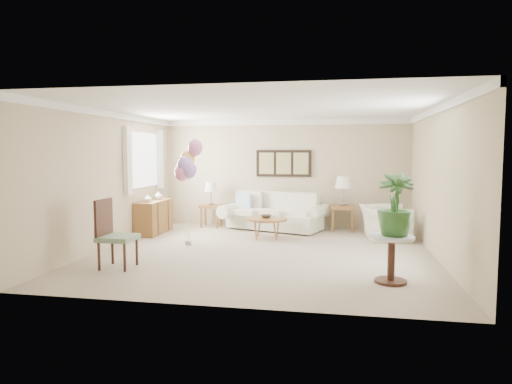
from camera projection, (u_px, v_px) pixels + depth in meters
ground_plane at (264, 252)px, 8.32m from camera, size 6.00×6.00×0.00m
room_shell at (259, 163)px, 8.29m from camera, size 6.04×6.04×2.60m
wall_art_triptych at (284, 163)px, 11.09m from camera, size 1.35×0.06×0.65m
sofa at (275, 215)px, 10.76m from camera, size 2.63×1.54×0.88m
end_table_left at (211, 208)px, 11.14m from camera, size 0.50×0.45×0.54m
end_table_right at (343, 209)px, 10.55m from camera, size 0.55×0.50×0.60m
lamp_left at (211, 188)px, 11.09m from camera, size 0.31×0.31×0.55m
lamp_right at (343, 183)px, 10.50m from camera, size 0.38×0.38×0.67m
coffee_table at (267, 219)px, 9.63m from camera, size 0.87×0.87×0.44m
decor_bowl at (266, 216)px, 9.64m from camera, size 0.28×0.28×0.06m
armchair at (385, 223)px, 9.57m from camera, size 1.03×1.15×0.69m
side_table at (392, 247)px, 6.34m from camera, size 0.61×0.61×0.66m
potted_plant at (395, 205)px, 6.31m from camera, size 0.50×0.50×0.87m
accent_chair at (113, 232)px, 7.17m from camera, size 0.53×0.53×1.09m
credenza at (154, 217)px, 10.26m from camera, size 0.46×1.20×0.74m
vase_white at (148, 198)px, 9.88m from camera, size 0.18×0.18×0.17m
vase_sage at (158, 195)px, 10.44m from camera, size 0.22×0.22×0.20m
balloon_cluster at (188, 163)px, 8.82m from camera, size 0.50×0.53×2.08m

